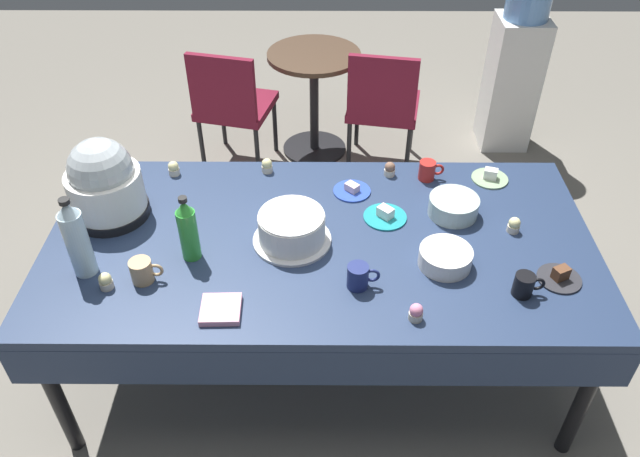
{
  "coord_description": "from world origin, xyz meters",
  "views": [
    {
      "loc": [
        0.01,
        -1.89,
        2.37
      ],
      "look_at": [
        0.0,
        0.0,
        0.8
      ],
      "focal_mm": 34.79,
      "sensor_mm": 36.0,
      "label": 1
    }
  ],
  "objects_px": {
    "glass_salad_bowl": "(453,206)",
    "soda_bottle_water": "(77,239)",
    "dessert_plate_teal": "(385,215)",
    "slow_cooker": "(104,183)",
    "dessert_plate_charcoal": "(560,277)",
    "cupcake_mint": "(106,281)",
    "cupcake_lemon": "(416,312)",
    "cupcake_rose": "(514,225)",
    "coffee_mug_tan": "(142,271)",
    "maroon_chair_left": "(232,102)",
    "cupcake_vanilla": "(267,166)",
    "soda_bottle_lime_soda": "(188,230)",
    "dessert_plate_sage": "(490,177)",
    "coffee_mug_navy": "(359,276)",
    "frosted_layer_cake": "(292,228)",
    "round_cafe_table": "(314,85)",
    "cupcake_cocoa": "(390,169)",
    "coffee_mug_red": "(428,170)",
    "cupcake_berry": "(174,168)",
    "maroon_chair_right": "(383,103)",
    "dessert_plate_cobalt": "(352,190)",
    "coffee_mug_black": "(525,285)",
    "ceramic_snack_bowl": "(445,258)",
    "potluck_table": "(320,250)",
    "water_cooler": "(515,64)"
  },
  "relations": [
    {
      "from": "soda_bottle_lime_soda",
      "to": "maroon_chair_right",
      "type": "xyz_separation_m",
      "value": [
        0.88,
        1.72,
        -0.39
      ]
    },
    {
      "from": "coffee_mug_tan",
      "to": "slow_cooker",
      "type": "bearing_deg",
      "value": 119.57
    },
    {
      "from": "dessert_plate_charcoal",
      "to": "cupcake_mint",
      "type": "distance_m",
      "value": 1.68
    },
    {
      "from": "cupcake_vanilla",
      "to": "maroon_chair_right",
      "type": "bearing_deg",
      "value": 61.07
    },
    {
      "from": "soda_bottle_water",
      "to": "coffee_mug_red",
      "type": "relative_size",
      "value": 2.99
    },
    {
      "from": "cupcake_mint",
      "to": "cupcake_lemon",
      "type": "distance_m",
      "value": 1.13
    },
    {
      "from": "ceramic_snack_bowl",
      "to": "coffee_mug_navy",
      "type": "height_order",
      "value": "coffee_mug_navy"
    },
    {
      "from": "glass_salad_bowl",
      "to": "cupcake_rose",
      "type": "relative_size",
      "value": 3.08
    },
    {
      "from": "frosted_layer_cake",
      "to": "dessert_plate_teal",
      "type": "xyz_separation_m",
      "value": [
        0.38,
        0.15,
        -0.05
      ]
    },
    {
      "from": "dessert_plate_sage",
      "to": "cupcake_mint",
      "type": "bearing_deg",
      "value": -155.73
    },
    {
      "from": "dessert_plate_teal",
      "to": "slow_cooker",
      "type": "bearing_deg",
      "value": 179.16
    },
    {
      "from": "cupcake_rose",
      "to": "cupcake_berry",
      "type": "bearing_deg",
      "value": 164.71
    },
    {
      "from": "soda_bottle_lime_soda",
      "to": "coffee_mug_tan",
      "type": "xyz_separation_m",
      "value": [
        -0.16,
        -0.13,
        -0.08
      ]
    },
    {
      "from": "dessert_plate_teal",
      "to": "round_cafe_table",
      "type": "bearing_deg",
      "value": 100.67
    },
    {
      "from": "maroon_chair_left",
      "to": "maroon_chair_right",
      "type": "xyz_separation_m",
      "value": [
        0.95,
        -0.0,
        0.0
      ]
    },
    {
      "from": "dessert_plate_cobalt",
      "to": "water_cooler",
      "type": "height_order",
      "value": "water_cooler"
    },
    {
      "from": "cupcake_cocoa",
      "to": "cupcake_mint",
      "type": "bearing_deg",
      "value": -146.34
    },
    {
      "from": "ceramic_snack_bowl",
      "to": "coffee_mug_tan",
      "type": "distance_m",
      "value": 1.13
    },
    {
      "from": "cupcake_cocoa",
      "to": "dessert_plate_charcoal",
      "type": "bearing_deg",
      "value": -49.49
    },
    {
      "from": "cupcake_mint",
      "to": "cupcake_lemon",
      "type": "bearing_deg",
      "value": -7.48
    },
    {
      "from": "dessert_plate_teal",
      "to": "cupcake_vanilla",
      "type": "height_order",
      "value": "cupcake_vanilla"
    },
    {
      "from": "dessert_plate_sage",
      "to": "coffee_mug_tan",
      "type": "distance_m",
      "value": 1.57
    },
    {
      "from": "ceramic_snack_bowl",
      "to": "cupcake_berry",
      "type": "bearing_deg",
      "value": 152.45
    },
    {
      "from": "cupcake_cocoa",
      "to": "coffee_mug_navy",
      "type": "height_order",
      "value": "coffee_mug_navy"
    },
    {
      "from": "round_cafe_table",
      "to": "cupcake_rose",
      "type": "bearing_deg",
      "value": -64.99
    },
    {
      "from": "dessert_plate_charcoal",
      "to": "maroon_chair_left",
      "type": "height_order",
      "value": "maroon_chair_left"
    },
    {
      "from": "potluck_table",
      "to": "cupcake_berry",
      "type": "distance_m",
      "value": 0.81
    },
    {
      "from": "frosted_layer_cake",
      "to": "coffee_mug_red",
      "type": "height_order",
      "value": "frosted_layer_cake"
    },
    {
      "from": "coffee_mug_tan",
      "to": "maroon_chair_left",
      "type": "relative_size",
      "value": 0.15
    },
    {
      "from": "ceramic_snack_bowl",
      "to": "round_cafe_table",
      "type": "bearing_deg",
      "value": 104.82
    },
    {
      "from": "potluck_table",
      "to": "water_cooler",
      "type": "bearing_deg",
      "value": 56.86
    },
    {
      "from": "coffee_mug_red",
      "to": "maroon_chair_right",
      "type": "xyz_separation_m",
      "value": [
        -0.1,
        1.2,
        -0.3
      ]
    },
    {
      "from": "dessert_plate_cobalt",
      "to": "cupcake_lemon",
      "type": "xyz_separation_m",
      "value": [
        0.2,
        -0.75,
        0.02
      ]
    },
    {
      "from": "cupcake_rose",
      "to": "round_cafe_table",
      "type": "xyz_separation_m",
      "value": [
        -0.84,
        1.79,
        -0.28
      ]
    },
    {
      "from": "potluck_table",
      "to": "soda_bottle_lime_soda",
      "type": "relative_size",
      "value": 7.75
    },
    {
      "from": "cupcake_mint",
      "to": "coffee_mug_black",
      "type": "bearing_deg",
      "value": -0.86
    },
    {
      "from": "cupcake_mint",
      "to": "ceramic_snack_bowl",
      "type": "bearing_deg",
      "value": 5.95
    },
    {
      "from": "potluck_table",
      "to": "cupcake_mint",
      "type": "height_order",
      "value": "cupcake_mint"
    },
    {
      "from": "dessert_plate_teal",
      "to": "cupcake_vanilla",
      "type": "distance_m",
      "value": 0.62
    },
    {
      "from": "cupcake_cocoa",
      "to": "soda_bottle_lime_soda",
      "type": "relative_size",
      "value": 0.24
    },
    {
      "from": "maroon_chair_right",
      "to": "round_cafe_table",
      "type": "bearing_deg",
      "value": 152.85
    },
    {
      "from": "round_cafe_table",
      "to": "dessert_plate_sage",
      "type": "bearing_deg",
      "value": -60.16
    },
    {
      "from": "frosted_layer_cake",
      "to": "dessert_plate_teal",
      "type": "bearing_deg",
      "value": 21.55
    },
    {
      "from": "maroon_chair_right",
      "to": "slow_cooker",
      "type": "bearing_deg",
      "value": -130.76
    },
    {
      "from": "dessert_plate_cobalt",
      "to": "coffee_mug_navy",
      "type": "relative_size",
      "value": 1.36
    },
    {
      "from": "dessert_plate_sage",
      "to": "coffee_mug_navy",
      "type": "xyz_separation_m",
      "value": [
        -0.62,
        -0.68,
        0.04
      ]
    },
    {
      "from": "glass_salad_bowl",
      "to": "soda_bottle_water",
      "type": "bearing_deg",
      "value": -166.02
    },
    {
      "from": "slow_cooker",
      "to": "dessert_plate_charcoal",
      "type": "xyz_separation_m",
      "value": [
        1.77,
        -0.38,
        -0.15
      ]
    },
    {
      "from": "cupcake_lemon",
      "to": "coffee_mug_tan",
      "type": "bearing_deg",
      "value": 169.32
    },
    {
      "from": "cupcake_vanilla",
      "to": "dessert_plate_teal",
      "type": "bearing_deg",
      "value": -33.1
    }
  ]
}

